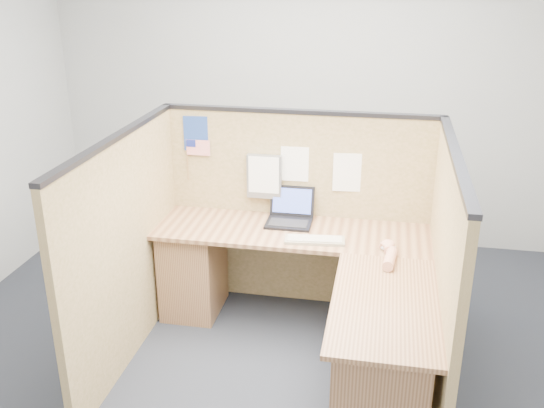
% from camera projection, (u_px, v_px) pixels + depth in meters
% --- Properties ---
extents(floor, '(5.00, 5.00, 0.00)m').
position_uv_depth(floor, '(274.00, 373.00, 3.96)').
color(floor, black).
rests_on(floor, ground).
extents(wall_back, '(5.00, 0.00, 5.00)m').
position_uv_depth(wall_back, '(320.00, 94.00, 5.51)').
color(wall_back, '#A1A5A7').
rests_on(wall_back, floor).
extents(cubicle_partitions, '(2.06, 1.83, 1.53)m').
position_uv_depth(cubicle_partitions, '(286.00, 240.00, 4.07)').
color(cubicle_partitions, olive).
rests_on(cubicle_partitions, floor).
extents(l_desk, '(1.95, 1.75, 0.73)m').
position_uv_depth(l_desk, '(309.00, 302.00, 4.05)').
color(l_desk, brown).
rests_on(l_desk, floor).
extents(laptop, '(0.33, 0.31, 0.24)m').
position_uv_depth(laptop, '(290.00, 214.00, 4.45)').
color(laptop, black).
rests_on(laptop, l_desk).
extents(keyboard, '(0.42, 0.18, 0.03)m').
position_uv_depth(keyboard, '(315.00, 240.00, 4.13)').
color(keyboard, gray).
rests_on(keyboard, l_desk).
extents(mouse, '(0.11, 0.08, 0.04)m').
position_uv_depth(mouse, '(388.00, 247.00, 4.00)').
color(mouse, silver).
rests_on(mouse, l_desk).
extents(hand_forearm, '(0.11, 0.37, 0.08)m').
position_uv_depth(hand_forearm, '(389.00, 254.00, 3.87)').
color(hand_forearm, tan).
rests_on(hand_forearm, l_desk).
extents(blue_poster, '(0.20, 0.02, 0.26)m').
position_uv_depth(blue_poster, '(197.00, 134.00, 4.50)').
color(blue_poster, navy).
rests_on(blue_poster, cubicle_partitions).
extents(american_flag, '(0.19, 0.01, 0.32)m').
position_uv_depth(american_flag, '(196.00, 149.00, 4.53)').
color(american_flag, olive).
rests_on(american_flag, cubicle_partitions).
extents(file_holder, '(0.26, 0.05, 0.33)m').
position_uv_depth(file_holder, '(264.00, 176.00, 4.49)').
color(file_holder, slate).
rests_on(file_holder, cubicle_partitions).
extents(paper_left, '(0.21, 0.01, 0.26)m').
position_uv_depth(paper_left, '(295.00, 164.00, 4.44)').
color(paper_left, white).
rests_on(paper_left, cubicle_partitions).
extents(paper_right, '(0.23, 0.02, 0.29)m').
position_uv_depth(paper_right, '(349.00, 173.00, 4.39)').
color(paper_right, white).
rests_on(paper_right, cubicle_partitions).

